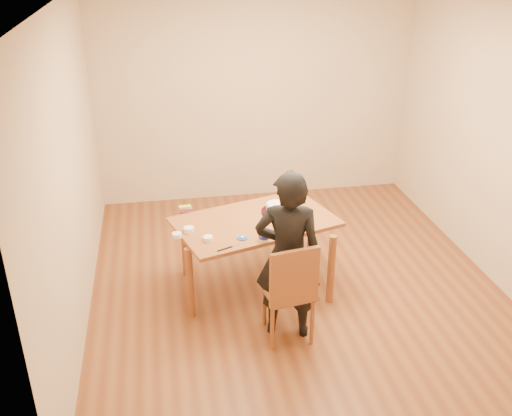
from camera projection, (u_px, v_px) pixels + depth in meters
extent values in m
cube|color=brown|center=(294.00, 283.00, 5.76)|extent=(4.00, 4.50, 0.00)
cube|color=silver|center=(304.00, 1.00, 4.60)|extent=(4.00, 4.50, 0.00)
cube|color=tan|center=(255.00, 96.00, 7.18)|extent=(4.00, 0.00, 2.70)
cube|color=tan|center=(71.00, 172.00, 4.86)|extent=(0.00, 4.50, 2.70)
cube|color=tan|center=(500.00, 145.00, 5.50)|extent=(0.00, 4.50, 2.70)
cube|color=brown|center=(255.00, 222.00, 5.38)|extent=(1.65, 1.26, 0.04)
cube|color=brown|center=(288.00, 291.00, 4.84)|extent=(0.46, 0.46, 0.04)
cylinder|color=red|center=(276.00, 211.00, 5.52)|extent=(0.29, 0.29, 0.02)
cylinder|color=white|center=(276.00, 207.00, 5.50)|extent=(0.20, 0.20, 0.06)
ellipsoid|color=white|center=(276.00, 203.00, 5.48)|extent=(0.19, 0.19, 0.03)
cylinder|color=white|center=(264.00, 236.00, 5.00)|extent=(0.09, 0.09, 0.08)
cylinder|color=#173F97|center=(242.00, 238.00, 5.05)|extent=(0.09, 0.09, 0.01)
ellipsoid|color=white|center=(242.00, 237.00, 5.04)|extent=(0.04, 0.04, 0.02)
cylinder|color=white|center=(208.00, 239.00, 5.01)|extent=(0.09, 0.09, 0.04)
cylinder|color=white|center=(189.00, 230.00, 5.16)|extent=(0.09, 0.09, 0.04)
cylinder|color=white|center=(177.00, 235.00, 5.06)|extent=(0.09, 0.09, 0.04)
cube|color=#E435B6|center=(186.00, 209.00, 5.58)|extent=(0.13, 0.06, 0.02)
cube|color=green|center=(185.00, 207.00, 5.57)|extent=(0.12, 0.07, 0.02)
cube|color=black|center=(225.00, 249.00, 4.88)|extent=(0.14, 0.07, 0.01)
imported|color=black|center=(288.00, 256.00, 4.74)|extent=(0.64, 0.50, 1.53)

